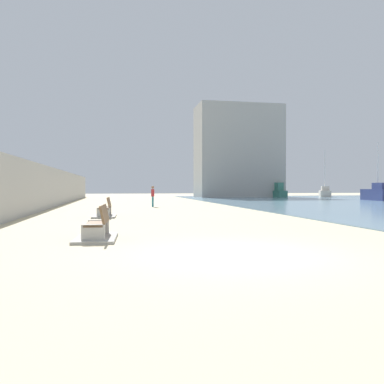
% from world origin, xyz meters
% --- Properties ---
extents(ground_plane, '(120.00, 120.00, 0.00)m').
position_xyz_m(ground_plane, '(0.00, 18.00, 0.00)').
color(ground_plane, '#C6B793').
extents(seawall, '(0.80, 64.00, 2.86)m').
position_xyz_m(seawall, '(-7.50, 18.00, 1.43)').
color(seawall, '#ADAAA3').
rests_on(seawall, ground).
extents(bench_near, '(1.21, 2.16, 0.98)m').
position_xyz_m(bench_near, '(-3.18, 3.07, 0.23)').
color(bench_near, '#ADAAA3').
rests_on(bench_near, ground).
extents(bench_far, '(1.17, 2.14, 0.98)m').
position_xyz_m(bench_far, '(-3.21, 11.43, 0.23)').
color(bench_far, '#ADAAA3').
rests_on(bench_far, ground).
extents(person_walking, '(0.26, 0.51, 1.56)m').
position_xyz_m(person_walking, '(-0.03, 20.67, 0.89)').
color(person_walking, teal).
rests_on(person_walking, ground).
extents(boat_far_left, '(3.35, 4.95, 6.75)m').
position_xyz_m(boat_far_left, '(26.90, 43.71, 0.67)').
color(boat_far_left, beige).
rests_on(boat_far_left, water_bay).
extents(boat_mid_bay, '(2.49, 5.09, 6.18)m').
position_xyz_m(boat_mid_bay, '(24.74, 28.82, 0.79)').
color(boat_mid_bay, navy).
rests_on(boat_mid_bay, water_bay).
extents(boat_far_right, '(2.63, 4.58, 6.11)m').
position_xyz_m(boat_far_right, '(19.16, 43.78, 0.80)').
color(boat_far_right, '#337060').
rests_on(boat_far_right, water_bay).
extents(harbor_building, '(12.00, 6.00, 13.10)m').
position_xyz_m(harbor_building, '(14.57, 46.00, 6.55)').
color(harbor_building, '#9E9E99').
rests_on(harbor_building, ground).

